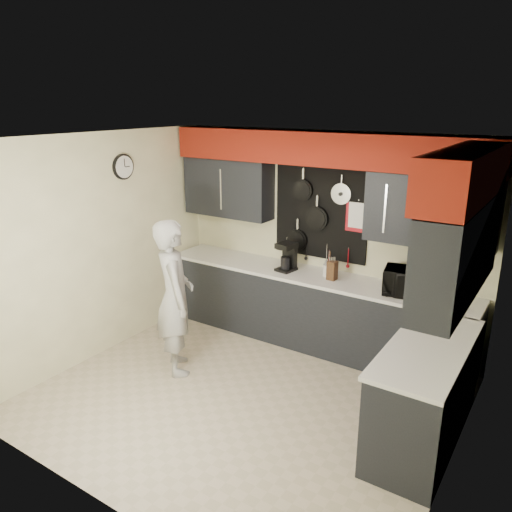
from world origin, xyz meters
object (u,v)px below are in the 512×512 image
Objects in this scene: microwave at (409,282)px; knife_block at (332,271)px; utensil_crock at (327,270)px; coffee_maker at (287,256)px; person at (175,297)px.

microwave reaches higher than knife_block.
microwave is 3.68× the size of utensil_crock.
coffee_maker is at bearing 168.42° from microwave.
microwave is at bearing 5.07° from knife_block.
microwave reaches higher than utensil_crock.
utensil_crock is (-0.99, 0.07, -0.07)m from microwave.
person reaches higher than coffee_maker.
utensil_crock is at bearing -88.34° from person.
coffee_maker is at bearing -172.33° from utensil_crock.
knife_block is at bearing 8.30° from coffee_maker.
person is (-2.14, -1.35, -0.19)m from microwave.
coffee_maker is (-1.50, 0.00, 0.04)m from microwave.
knife_block is 0.14m from utensil_crock.
utensil_crock is (-0.10, 0.09, -0.04)m from knife_block.
knife_block reaches higher than utensil_crock.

